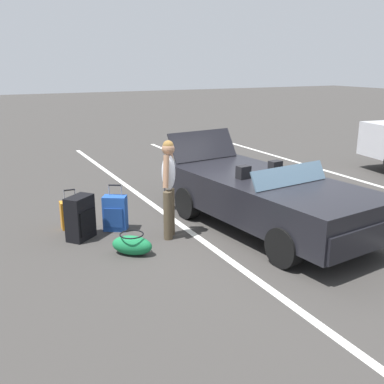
{
  "coord_description": "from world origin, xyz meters",
  "views": [
    {
      "loc": [
        6.06,
        -4.52,
        2.84
      ],
      "look_at": [
        -0.4,
        -1.25,
        0.75
      ],
      "focal_mm": 41.86,
      "sensor_mm": 36.0,
      "label": 1
    }
  ],
  "objects": [
    {
      "name": "lot_line_mid",
      "position": [
        0.0,
        1.46,
        0.0
      ],
      "size": [
        18.0,
        0.12,
        0.01
      ],
      "primitive_type": "cube",
      "color": "silver",
      "rests_on": "ground_plane"
    },
    {
      "name": "suitcase_medium_bright",
      "position": [
        -1.17,
        -2.37,
        0.31
      ],
      "size": [
        0.41,
        0.47,
        0.81
      ],
      "rotation": [
        0.0,
        0.0,
        5.74
      ],
      "color": "#1E479E",
      "rests_on": "ground_plane"
    },
    {
      "name": "convertible_car",
      "position": [
        0.2,
        0.02,
        0.59
      ],
      "size": [
        4.38,
        2.22,
        1.5
      ],
      "rotation": [
        0.0,
        0.0,
        0.12
      ],
      "color": "black",
      "rests_on": "ground_plane"
    },
    {
      "name": "traveler_person",
      "position": [
        -0.44,
        -1.66,
        0.93
      ],
      "size": [
        0.54,
        0.42,
        1.65
      ],
      "rotation": [
        0.0,
        0.0,
        0.96
      ],
      "color": "#4C3F2D",
      "rests_on": "ground_plane"
    },
    {
      "name": "suitcase_small_carryon",
      "position": [
        -1.62,
        -3.06,
        0.25
      ],
      "size": [
        0.21,
        0.35,
        0.74
      ],
      "rotation": [
        0.0,
        0.0,
        3.11
      ],
      "color": "orange",
      "rests_on": "ground_plane"
    },
    {
      "name": "duffel_bag",
      "position": [
        -0.03,
        -2.47,
        0.16
      ],
      "size": [
        0.64,
        0.68,
        0.34
      ],
      "rotation": [
        0.0,
        0.0,
        4.0
      ],
      "color": "#19723F",
      "rests_on": "ground_plane"
    },
    {
      "name": "suitcase_large_black",
      "position": [
        -1.03,
        -3.01,
        0.37
      ],
      "size": [
        0.52,
        0.55,
        0.74
      ],
      "rotation": [
        0.0,
        0.0,
        0.7
      ],
      "color": "black",
      "rests_on": "ground_plane"
    },
    {
      "name": "ground_plane",
      "position": [
        0.0,
        0.0,
        0.0
      ],
      "size": [
        80.0,
        80.0,
        0.0
      ],
      "primitive_type": "plane",
      "color": "#383533"
    },
    {
      "name": "lot_line_near",
      "position": [
        0.0,
        -1.24,
        0.0
      ],
      "size": [
        18.0,
        0.12,
        0.01
      ],
      "primitive_type": "cube",
      "color": "silver",
      "rests_on": "ground_plane"
    }
  ]
}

